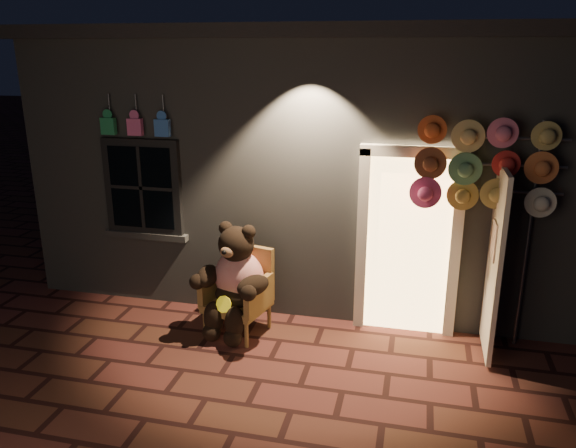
% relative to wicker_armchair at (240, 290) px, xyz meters
% --- Properties ---
extents(ground, '(60.00, 60.00, 0.00)m').
position_rel_wicker_armchair_xyz_m(ground, '(0.51, -1.00, -0.50)').
color(ground, '#552520').
rests_on(ground, ground).
extents(shop_building, '(7.30, 5.95, 3.51)m').
position_rel_wicker_armchair_xyz_m(shop_building, '(0.52, 2.99, 1.24)').
color(shop_building, slate).
rests_on(shop_building, ground).
extents(wicker_armchair, '(0.80, 0.76, 0.99)m').
position_rel_wicker_armchair_xyz_m(wicker_armchair, '(0.00, 0.00, 0.00)').
color(wicker_armchair, olive).
rests_on(wicker_armchair, ground).
extents(teddy_bear, '(0.93, 0.82, 1.32)m').
position_rel_wicker_armchair_xyz_m(teddy_bear, '(-0.02, -0.13, 0.18)').
color(teddy_bear, red).
rests_on(teddy_bear, ground).
extents(hat_rack, '(1.53, 0.22, 2.52)m').
position_rel_wicker_armchair_xyz_m(hat_rack, '(2.59, 0.27, 1.52)').
color(hat_rack, '#59595E').
rests_on(hat_rack, ground).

